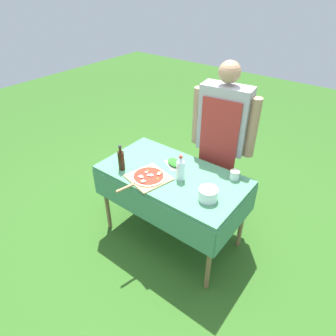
% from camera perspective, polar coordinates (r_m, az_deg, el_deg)
% --- Properties ---
extents(ground_plane, '(12.00, 12.00, 0.00)m').
position_cam_1_polar(ground_plane, '(3.28, 0.71, -12.63)').
color(ground_plane, '#2D5B1E').
extents(prep_table, '(1.37, 0.75, 0.80)m').
position_cam_1_polar(prep_table, '(2.81, 0.81, -2.58)').
color(prep_table, '#478960').
rests_on(prep_table, ground).
extents(person_cook, '(0.64, 0.27, 1.73)m').
position_cam_1_polar(person_cook, '(2.99, 10.33, 6.24)').
color(person_cook, '#4C4C51').
rests_on(person_cook, ground).
extents(pizza_on_peel, '(0.40, 0.53, 0.05)m').
position_cam_1_polar(pizza_on_peel, '(2.69, -3.84, -1.75)').
color(pizza_on_peel, tan).
rests_on(pizza_on_peel, prep_table).
extents(oil_bottle, '(0.06, 0.06, 0.25)m').
position_cam_1_polar(oil_bottle, '(2.79, -8.90, 1.51)').
color(oil_bottle, black).
rests_on(oil_bottle, prep_table).
extents(water_bottle, '(0.08, 0.08, 0.24)m').
position_cam_1_polar(water_bottle, '(2.62, 2.41, -0.05)').
color(water_bottle, silver).
rests_on(water_bottle, prep_table).
extents(herb_container, '(0.23, 0.21, 0.05)m').
position_cam_1_polar(herb_container, '(2.86, 1.20, 0.98)').
color(herb_container, silver).
rests_on(herb_container, prep_table).
extents(mixing_tub, '(0.16, 0.16, 0.10)m').
position_cam_1_polar(mixing_tub, '(2.45, 7.65, -4.97)').
color(mixing_tub, silver).
rests_on(mixing_tub, prep_table).
extents(sauce_jar, '(0.09, 0.09, 0.08)m').
position_cam_1_polar(sauce_jar, '(2.73, 12.57, -1.40)').
color(sauce_jar, silver).
rests_on(sauce_jar, prep_table).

